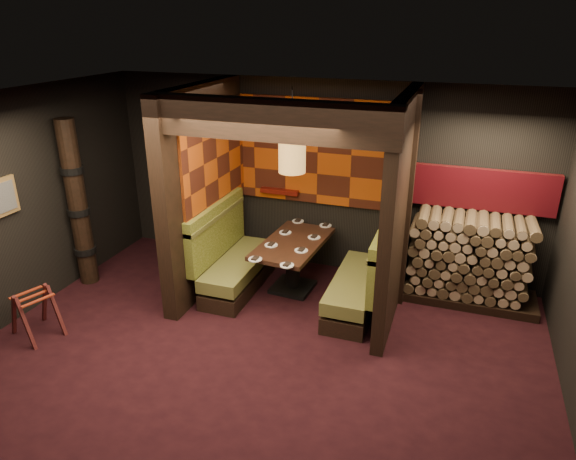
# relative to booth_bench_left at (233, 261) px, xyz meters

# --- Properties ---
(floor) EXTENTS (6.50, 5.50, 0.02)m
(floor) POSITION_rel_booth_bench_left_xyz_m (0.96, -1.65, -0.41)
(floor) COLOR black
(floor) RESTS_ON ground
(ceiling) EXTENTS (6.50, 5.50, 0.02)m
(ceiling) POSITION_rel_booth_bench_left_xyz_m (0.96, -1.65, 2.46)
(ceiling) COLOR black
(ceiling) RESTS_ON ground
(wall_back) EXTENTS (6.50, 0.02, 2.85)m
(wall_back) POSITION_rel_booth_bench_left_xyz_m (0.96, 1.11, 1.02)
(wall_back) COLOR black
(wall_back) RESTS_ON ground
(wall_front) EXTENTS (6.50, 0.02, 2.85)m
(wall_front) POSITION_rel_booth_bench_left_xyz_m (0.96, -4.41, 1.02)
(wall_front) COLOR black
(wall_front) RESTS_ON ground
(partition_left) EXTENTS (0.20, 2.20, 2.85)m
(partition_left) POSITION_rel_booth_bench_left_xyz_m (-0.39, -0.00, 1.02)
(partition_left) COLOR black
(partition_left) RESTS_ON floor
(partition_right) EXTENTS (0.15, 2.10, 2.85)m
(partition_right) POSITION_rel_booth_bench_left_xyz_m (2.26, 0.05, 1.02)
(partition_right) COLOR black
(partition_right) RESTS_ON floor
(header_beam) EXTENTS (2.85, 0.18, 0.44)m
(header_beam) POSITION_rel_booth_bench_left_xyz_m (0.94, -0.95, 2.23)
(header_beam) COLOR black
(header_beam) RESTS_ON partition_left
(tapa_back_panel) EXTENTS (2.40, 0.06, 1.55)m
(tapa_back_panel) POSITION_rel_booth_bench_left_xyz_m (0.94, 1.06, 1.42)
(tapa_back_panel) COLOR #AA410C
(tapa_back_panel) RESTS_ON wall_back
(tapa_side_panel) EXTENTS (0.04, 1.85, 1.45)m
(tapa_side_panel) POSITION_rel_booth_bench_left_xyz_m (-0.27, 0.17, 1.45)
(tapa_side_panel) COLOR #AA410C
(tapa_side_panel) RESTS_ON partition_left
(lacquer_shelf) EXTENTS (0.60, 0.12, 0.07)m
(lacquer_shelf) POSITION_rel_booth_bench_left_xyz_m (0.36, 1.00, 0.78)
(lacquer_shelf) COLOR #5A0F0A
(lacquer_shelf) RESTS_ON wall_back
(booth_bench_left) EXTENTS (0.68, 1.60, 1.14)m
(booth_bench_left) POSITION_rel_booth_bench_left_xyz_m (0.00, 0.00, 0.00)
(booth_bench_left) COLOR black
(booth_bench_left) RESTS_ON floor
(booth_bench_right) EXTENTS (0.68, 1.60, 1.14)m
(booth_bench_right) POSITION_rel_booth_bench_left_xyz_m (1.89, 0.00, 0.00)
(booth_bench_right) COLOR black
(booth_bench_right) RESTS_ON floor
(dining_table) EXTENTS (0.87, 1.46, 0.75)m
(dining_table) POSITION_rel_booth_bench_left_xyz_m (0.84, 0.20, 0.11)
(dining_table) COLOR black
(dining_table) RESTS_ON floor
(place_settings) EXTENTS (0.73, 1.66, 0.03)m
(place_settings) POSITION_rel_booth_bench_left_xyz_m (0.84, 0.20, 0.36)
(place_settings) COLOR white
(place_settings) RESTS_ON dining_table
(pendant_lamp) EXTENTS (0.35, 0.35, 1.09)m
(pendant_lamp) POSITION_rel_booth_bench_left_xyz_m (0.84, 0.15, 1.58)
(pendant_lamp) COLOR #AF7B39
(pendant_lamp) RESTS_ON ceiling
(framed_picture) EXTENTS (0.05, 0.36, 0.46)m
(framed_picture) POSITION_rel_booth_bench_left_xyz_m (-2.25, -1.55, 1.22)
(framed_picture) COLOR olive
(framed_picture) RESTS_ON wall_left
(luggage_rack) EXTENTS (0.70, 0.60, 0.65)m
(luggage_rack) POSITION_rel_booth_bench_left_xyz_m (-1.75, -1.91, -0.08)
(luggage_rack) COLOR #451615
(luggage_rack) RESTS_ON floor
(totem_column) EXTENTS (0.31, 0.31, 2.40)m
(totem_column) POSITION_rel_booth_bench_left_xyz_m (-2.09, -0.55, 0.79)
(totem_column) COLOR black
(totem_column) RESTS_ON floor
(firewood_stack) EXTENTS (1.73, 0.70, 1.22)m
(firewood_stack) POSITION_rel_booth_bench_left_xyz_m (3.25, 0.70, 0.21)
(firewood_stack) COLOR black
(firewood_stack) RESTS_ON floor
(mosaic_header) EXTENTS (1.83, 0.10, 0.56)m
(mosaic_header) POSITION_rel_booth_bench_left_xyz_m (3.25, 1.03, 1.10)
(mosaic_header) COLOR maroon
(mosaic_header) RESTS_ON wall_back
(bay_front_post) EXTENTS (0.08, 0.08, 2.85)m
(bay_front_post) POSITION_rel_booth_bench_left_xyz_m (2.35, 0.31, 1.02)
(bay_front_post) COLOR black
(bay_front_post) RESTS_ON floor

